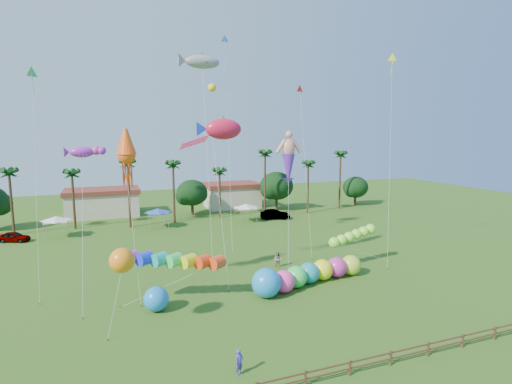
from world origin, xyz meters
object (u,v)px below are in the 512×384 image
object	(u,v)px
car_b	(275,214)
spectator_b	(278,259)
spectator_a	(239,362)
caterpillar_inflatable	(305,275)
car_a	(14,237)
blue_ball	(156,299)

from	to	relation	value
car_b	spectator_b	world-z (taller)	spectator_b
spectator_a	car_b	bearing A→B (deg)	34.11
car_b	spectator_b	bearing A→B (deg)	171.58
spectator_a	caterpillar_inflatable	bearing A→B (deg)	17.76
car_a	car_b	bearing A→B (deg)	-68.09
blue_ball	car_b	bearing A→B (deg)	51.54
spectator_a	spectator_b	distance (m)	19.89
spectator_a	caterpillar_inflatable	xyz separation A→B (m)	(10.37, 11.33, 0.30)
car_a	car_b	world-z (taller)	car_b
blue_ball	spectator_a	bearing A→B (deg)	-71.44
spectator_b	blue_ball	world-z (taller)	blue_ball
blue_ball	car_a	bearing A→B (deg)	118.45
car_a	spectator_b	bearing A→B (deg)	-106.41
car_a	caterpillar_inflatable	xyz separation A→B (m)	(29.40, -27.88, 0.42)
spectator_a	blue_ball	size ratio (longest dim) A/B	0.79
car_a	caterpillar_inflatable	bearing A→B (deg)	-112.73
car_b	spectator_a	size ratio (longest dim) A/B	3.06
spectator_a	blue_ball	xyz separation A→B (m)	(-3.61, 10.75, 0.22)
caterpillar_inflatable	blue_ball	distance (m)	14.00
car_b	spectator_b	size ratio (longest dim) A/B	2.78
car_b	caterpillar_inflatable	bearing A→B (deg)	176.34
spectator_b	caterpillar_inflatable	world-z (taller)	caterpillar_inflatable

